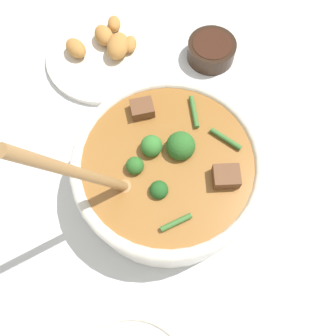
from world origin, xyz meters
TOP-DOWN VIEW (x-y plane):
  - ground_plane at (0.00, 0.00)m, footprint 4.00×4.00m
  - stew_bowl at (-0.00, 0.00)m, footprint 0.27×0.27m
  - condiment_bowl at (0.25, -0.09)m, footprint 0.09×0.09m
  - food_plate at (0.26, 0.11)m, footprint 0.21×0.21m

SIDE VIEW (x-z plane):
  - ground_plane at x=0.00m, z-range 0.00..0.00m
  - food_plate at x=0.26m, z-range -0.01..0.03m
  - condiment_bowl at x=0.25m, z-range 0.00..0.04m
  - stew_bowl at x=0.00m, z-range -0.09..0.20m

